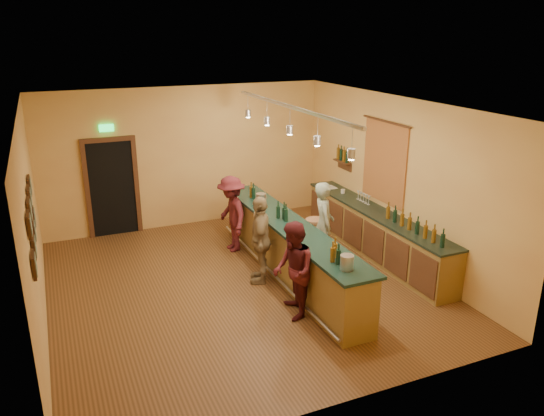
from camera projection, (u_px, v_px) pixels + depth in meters
name	position (u px, v px, depth m)	size (l,w,h in m)	color
floor	(241.00, 285.00, 9.57)	(7.00, 7.00, 0.00)	#533317
ceiling	(237.00, 106.00, 8.54)	(6.50, 7.00, 0.02)	silver
wall_back	(187.00, 157.00, 12.10)	(6.50, 0.02, 3.20)	tan
wall_front	(344.00, 287.00, 6.01)	(6.50, 0.02, 3.20)	tan
wall_left	(32.00, 227.00, 7.84)	(0.02, 7.00, 3.20)	tan
wall_right	(396.00, 180.00, 10.28)	(0.02, 7.00, 3.20)	tan
doorway	(112.00, 186.00, 11.59)	(1.15, 0.09, 2.48)	black
tapestry	(384.00, 163.00, 10.54)	(0.03, 1.40, 1.60)	#A33A20
bottle_shelf	(343.00, 156.00, 11.88)	(0.17, 0.55, 0.54)	#442A14
picture_grid	(32.00, 221.00, 7.09)	(0.06, 2.20, 0.70)	#382111
back_counter	(375.00, 232.00, 10.69)	(0.60, 4.55, 1.27)	brown
tasting_bar	(289.00, 246.00, 9.73)	(0.73, 5.10, 1.38)	brown
pendant_track	(290.00, 116.00, 8.97)	(0.11, 4.60, 0.50)	silver
bartender	(324.00, 224.00, 10.13)	(0.61, 0.40, 1.67)	gray
customer_a	(293.00, 271.00, 8.30)	(0.77, 0.60, 1.58)	#59191E
customer_b	(260.00, 240.00, 9.47)	(0.95, 0.39, 1.61)	#997A51
customer_c	(232.00, 214.00, 10.84)	(1.02, 0.59, 1.58)	#59191E
bar_stool	(315.00, 226.00, 10.59)	(0.38, 0.38, 0.79)	#945F43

